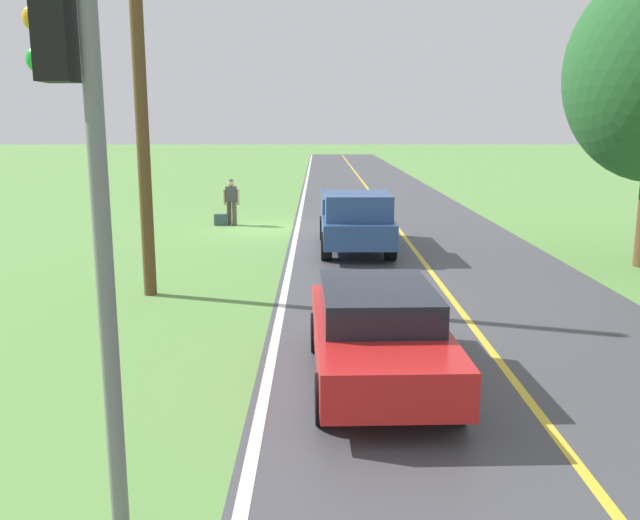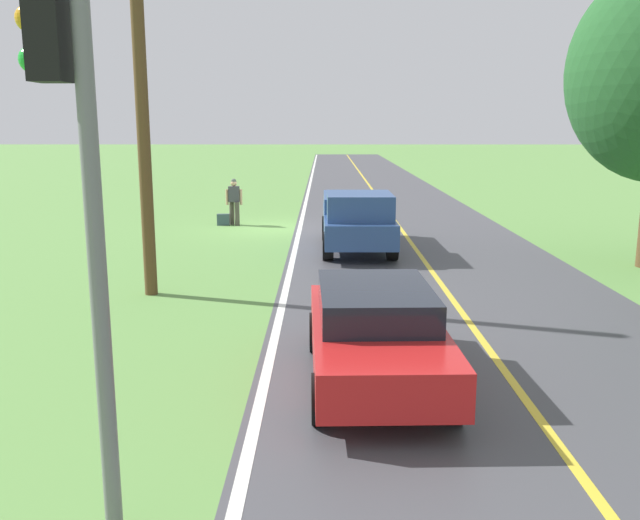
{
  "view_description": "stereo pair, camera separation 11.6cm",
  "coord_description": "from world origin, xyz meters",
  "px_view_note": "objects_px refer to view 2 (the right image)",
  "views": [
    {
      "loc": [
        -1.74,
        24.47,
        3.77
      ],
      "look_at": [
        -1.78,
        10.97,
        1.03
      ],
      "focal_mm": 37.96,
      "sensor_mm": 36.0,
      "label": 1
    },
    {
      "loc": [
        -1.86,
        24.47,
        3.77
      ],
      "look_at": [
        -1.78,
        10.97,
        1.03
      ],
      "focal_mm": 37.96,
      "sensor_mm": 36.0,
      "label": 2
    }
  ],
  "objects_px": {
    "sedan_ahead_same_lane": "(376,332)",
    "utility_pole_roadside": "(142,106)",
    "pickup_truck_passing": "(357,219)",
    "hitchhiker_walking": "(234,199)",
    "suitcase_carried": "(223,220)",
    "traffic_light_mast": "(72,149)"
  },
  "relations": [
    {
      "from": "utility_pole_roadside",
      "to": "suitcase_carried",
      "type": "bearing_deg",
      "value": -90.5
    },
    {
      "from": "sedan_ahead_same_lane",
      "to": "utility_pole_roadside",
      "type": "relative_size",
      "value": 0.54
    },
    {
      "from": "suitcase_carried",
      "to": "utility_pole_roadside",
      "type": "xyz_separation_m",
      "value": [
        0.09,
        10.46,
        3.91
      ]
    },
    {
      "from": "suitcase_carried",
      "to": "utility_pole_roadside",
      "type": "relative_size",
      "value": 0.06
    },
    {
      "from": "sedan_ahead_same_lane",
      "to": "utility_pole_roadside",
      "type": "bearing_deg",
      "value": -48.11
    },
    {
      "from": "hitchhiker_walking",
      "to": "pickup_truck_passing",
      "type": "xyz_separation_m",
      "value": [
        -4.38,
        5.25,
        -0.01
      ]
    },
    {
      "from": "sedan_ahead_same_lane",
      "to": "hitchhiker_walking",
      "type": "bearing_deg",
      "value": -75.28
    },
    {
      "from": "pickup_truck_passing",
      "to": "suitcase_carried",
      "type": "bearing_deg",
      "value": -47.07
    },
    {
      "from": "traffic_light_mast",
      "to": "sedan_ahead_same_lane",
      "type": "height_order",
      "value": "traffic_light_mast"
    },
    {
      "from": "hitchhiker_walking",
      "to": "suitcase_carried",
      "type": "height_order",
      "value": "hitchhiker_walking"
    },
    {
      "from": "hitchhiker_walking",
      "to": "traffic_light_mast",
      "type": "xyz_separation_m",
      "value": [
        -1.25,
        19.56,
        2.57
      ]
    },
    {
      "from": "pickup_truck_passing",
      "to": "sedan_ahead_same_lane",
      "type": "relative_size",
      "value": 1.22
    },
    {
      "from": "traffic_light_mast",
      "to": "utility_pole_roadside",
      "type": "xyz_separation_m",
      "value": [
        1.76,
        -9.0,
        0.57
      ]
    },
    {
      "from": "suitcase_carried",
      "to": "pickup_truck_passing",
      "type": "relative_size",
      "value": 0.08
    },
    {
      "from": "suitcase_carried",
      "to": "sedan_ahead_same_lane",
      "type": "relative_size",
      "value": 0.1
    },
    {
      "from": "pickup_truck_passing",
      "to": "hitchhiker_walking",
      "type": "bearing_deg",
      "value": -50.17
    },
    {
      "from": "suitcase_carried",
      "to": "pickup_truck_passing",
      "type": "distance_m",
      "value": 7.08
    },
    {
      "from": "pickup_truck_passing",
      "to": "traffic_light_mast",
      "type": "bearing_deg",
      "value": 77.69
    },
    {
      "from": "hitchhiker_walking",
      "to": "sedan_ahead_same_lane",
      "type": "relative_size",
      "value": 0.39
    },
    {
      "from": "suitcase_carried",
      "to": "traffic_light_mast",
      "type": "xyz_separation_m",
      "value": [
        -1.67,
        19.47,
        3.34
      ]
    },
    {
      "from": "hitchhiker_walking",
      "to": "sedan_ahead_same_lane",
      "type": "xyz_separation_m",
      "value": [
        -4.13,
        15.74,
        -0.23
      ]
    },
    {
      "from": "hitchhiker_walking",
      "to": "suitcase_carried",
      "type": "relative_size",
      "value": 3.8
    }
  ]
}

